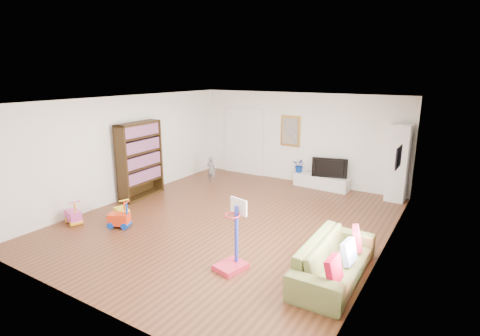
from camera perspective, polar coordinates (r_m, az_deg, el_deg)
The scene contains 25 objects.
floor at distance 8.60m, azimuth -1.42°, elevation -8.01°, with size 6.50×7.50×0.00m, color brown.
ceiling at distance 7.97m, azimuth -1.54°, elevation 10.24°, with size 6.50×7.50×0.00m, color white.
wall_back at distance 11.44m, azimuth 8.89°, elevation 4.53°, with size 6.50×0.00×2.70m, color white.
wall_front at distance 5.58m, azimuth -23.22°, elevation -7.05°, with size 6.50×0.00×2.70m, color silver.
wall_left at distance 10.28m, azimuth -16.84°, elevation 2.98°, with size 0.00×7.50×2.70m, color silver.
wall_right at distance 7.01m, azimuth 21.40°, elevation -2.58°, with size 0.00×7.50×2.70m, color silver.
navy_accent at distance 8.25m, azimuth 23.45°, elevation 3.24°, with size 0.01×3.20×1.70m, color black.
olive_wainscot at distance 8.59m, azimuth 22.55°, elevation -5.62°, with size 0.01×3.20×1.00m, color brown.
doorway at distance 12.30m, azimuth 0.58°, elevation 3.97°, with size 1.45×0.06×2.10m, color white.
painting_back at distance 11.47m, azimuth 7.69°, elevation 5.61°, with size 0.62×0.06×0.92m, color gold.
artwork_right at distance 8.51m, azimuth 23.03°, elevation 1.53°, with size 0.04×0.56×0.46m, color #7F3F8C.
media_console at distance 11.12m, azimuth 12.25°, elevation -2.07°, with size 1.60×0.40×0.37m, color silver.
tall_cabinet at distance 10.45m, azimuth 23.02°, elevation 0.69°, with size 0.47×0.47×2.01m, color white.
bookshelf at distance 10.27m, azimuth -14.98°, elevation 1.15°, with size 0.36×1.38×2.02m, color #2F1F0C.
sofa at distance 6.46m, azimuth 14.22°, elevation -13.34°, with size 2.17×0.85×0.63m, color olive.
basketball_hoop at distance 6.37m, azimuth -1.46°, elevation -10.27°, with size 0.43×0.52×1.24m, color red.
ride_on_yellow at distance 8.95m, azimuth -17.62°, elevation -5.99°, with size 0.40×0.24×0.53m, color yellow.
ride_on_orange at distance 8.55m, azimuth -17.99°, elevation -6.77°, with size 0.44×0.27×0.59m, color red.
ride_on_pink at distance 9.12m, azimuth -24.11°, elevation -6.11°, with size 0.42×0.26×0.56m, color #CE3D9B.
child at distance 11.40m, azimuth -4.39°, elevation -0.24°, with size 0.29×0.19×0.81m, color slate.
tv at distance 10.94m, azimuth 13.53°, elevation 0.14°, with size 0.99×0.13×0.57m, color black.
vase_plant at distance 11.28m, azimuth 9.08°, elevation 0.41°, with size 0.38×0.33×0.42m, color navy.
pillow_left at distance 5.77m, azimuth 14.10°, elevation -14.81°, with size 0.10×0.38×0.38m, color #B30A2E.
pillow_center at distance 6.35m, azimuth 16.26°, elevation -12.15°, with size 0.10×0.37×0.37m, color white.
pillow_right at distance 6.87m, azimuth 17.45°, elevation -10.15°, with size 0.10×0.38×0.38m, color #C52546.
Camera 1 is at (4.36, -6.65, 3.28)m, focal length 28.00 mm.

